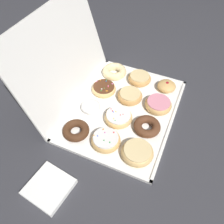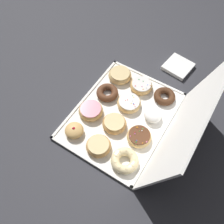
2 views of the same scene
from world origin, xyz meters
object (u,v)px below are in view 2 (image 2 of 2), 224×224
Objects in this scene: cruller_donut_11 at (125,160)px; napkin_stack at (178,66)px; donut_box at (122,115)px; jelly_filled_donut_3 at (74,130)px; pink_frosted_donut_2 at (91,110)px; powdered_filled_donut_9 at (153,115)px; sprinkle_donut_10 at (139,136)px; glazed_ring_donut_7 at (98,145)px; sprinkle_donut_5 at (130,103)px; glazed_ring_donut_0 at (120,75)px; chocolate_cake_ring_donut_1 at (107,93)px; glazed_ring_donut_6 at (114,123)px; sprinkle_donut_4 at (141,86)px; chocolate_cake_ring_donut_8 at (165,96)px.

napkin_stack is at bearing -177.31° from cruller_donut_11.
jelly_filled_donut_3 reaches higher than donut_box.
pink_frosted_donut_2 is 0.30m from powdered_filled_donut_9.
jelly_filled_donut_3 is at bearing -20.71° from napkin_stack.
sprinkle_donut_10 is at bearing 3.05° from napkin_stack.
glazed_ring_donut_7 reaches higher than napkin_stack.
sprinkle_donut_5 reaches higher than glazed_ring_donut_7.
pink_frosted_donut_2 reaches higher than donut_box.
chocolate_cake_ring_donut_1 is (0.13, 0.00, -0.00)m from glazed_ring_donut_0.
glazed_ring_donut_0 and glazed_ring_donut_6 have the same top height.
pink_frosted_donut_2 is 0.97× the size of cruller_donut_11.
sprinkle_donut_4 is 0.98× the size of sprinkle_donut_5.
sprinkle_donut_4 is (-0.13, 0.13, 0.00)m from chocolate_cake_ring_donut_1.
glazed_ring_donut_6 reaches higher than chocolate_cake_ring_donut_1.
pink_frosted_donut_2 is 1.04× the size of glazed_ring_donut_6.
glazed_ring_donut_6 is 0.19m from cruller_donut_11.
glazed_ring_donut_7 is 0.81× the size of napkin_stack.
glazed_ring_donut_6 is at bearing 134.17° from jelly_filled_donut_3.
glazed_ring_donut_0 is 0.47m from cruller_donut_11.
chocolate_cake_ring_donut_1 is 0.43m from napkin_stack.
cruller_donut_11 is (-0.00, 0.14, 0.00)m from glazed_ring_donut_7.
chocolate_cake_ring_donut_8 is 0.26m from sprinkle_donut_10.
chocolate_cake_ring_donut_1 reaches higher than donut_box.
cruller_donut_11 is (0.26, 0.26, 0.00)m from chocolate_cake_ring_donut_1.
glazed_ring_donut_0 is 1.12× the size of chocolate_cake_ring_donut_8.
sprinkle_donut_4 is 1.07× the size of chocolate_cake_ring_donut_8.
glazed_ring_donut_7 is at bearing -1.93° from sprinkle_donut_5.
sprinkle_donut_10 is at bearing 44.86° from glazed_ring_donut_0.
sprinkle_donut_4 is 0.96× the size of cruller_donut_11.
chocolate_cake_ring_donut_1 is 0.29m from glazed_ring_donut_7.
glazed_ring_donut_7 reaches higher than chocolate_cake_ring_donut_8.
donut_box is 0.14m from chocolate_cake_ring_donut_1.
sprinkle_donut_10 is 0.94× the size of cruller_donut_11.
donut_box is 0.24m from cruller_donut_11.
glazed_ring_donut_0 and cruller_donut_11 have the same top height.
chocolate_cake_ring_donut_1 is 0.26m from jelly_filled_donut_3.
cruller_donut_11 reaches higher than donut_box.
sprinkle_donut_10 reaches higher than glazed_ring_donut_7.
sprinkle_donut_4 reaches higher than chocolate_cake_ring_donut_1.
napkin_stack is (-0.24, 0.23, -0.02)m from glazed_ring_donut_0.
glazed_ring_donut_0 is 1.05× the size of sprinkle_donut_4.
powdered_filled_donut_9 reaches higher than cruller_donut_11.
chocolate_cake_ring_donut_1 is 0.96× the size of sprinkle_donut_4.
cruller_donut_11 is at bearing 18.57° from sprinkle_donut_4.
sprinkle_donut_10 is (0.26, -0.00, 0.00)m from chocolate_cake_ring_donut_8.
chocolate_cake_ring_donut_8 is (-0.27, 0.26, -0.00)m from pink_frosted_donut_2.
glazed_ring_donut_6 is 1.05× the size of chocolate_cake_ring_donut_8.
cruller_donut_11 is at bearing 33.75° from donut_box.
chocolate_cake_ring_donut_8 is 0.96× the size of sprinkle_donut_10.
chocolate_cake_ring_donut_1 is 1.33× the size of powdered_filled_donut_9.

